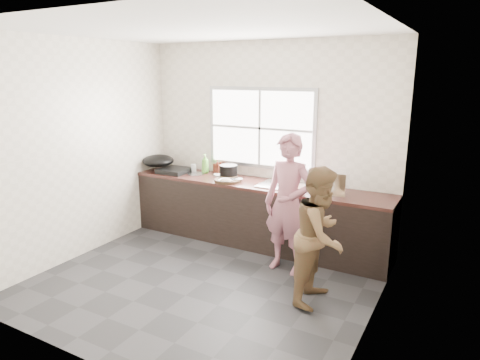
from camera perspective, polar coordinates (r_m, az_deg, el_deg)
The scene contains 30 objects.
floor at distance 4.96m, azimuth -4.79°, elevation -13.40°, with size 3.60×3.20×0.01m, color #2A2A2C.
ceiling at distance 4.42m, azimuth -5.55°, elevation 19.53°, with size 3.60×3.20×0.01m, color silver.
wall_back at distance 5.87m, azimuth 3.69°, elevation 4.95°, with size 3.60×0.01×2.70m, color beige.
wall_left at distance 5.70m, azimuth -20.39°, elevation 3.80°, with size 0.01×3.20×2.70m, color beige.
wall_right at distance 3.81m, azimuth 17.94°, elevation -0.75°, with size 0.01×3.20×2.70m, color silver.
wall_front at distance 3.34m, azimuth -20.77°, elevation -3.06°, with size 3.60×0.01×2.70m, color silver.
cabinet at distance 5.83m, azimuth 2.21°, elevation -4.65°, with size 3.60×0.62×0.82m, color black.
countertop at distance 5.70m, azimuth 2.25°, elevation -0.56°, with size 3.60×0.64×0.04m, color #341A15.
sink at distance 5.55m, azimuth 5.47°, elevation -0.75°, with size 0.55×0.45×0.02m, color silver.
faucet at distance 5.70m, azimuth 6.32°, elevation 1.11°, with size 0.02×0.02×0.30m, color silver.
window_frame at distance 5.87m, azimuth 2.77°, elevation 6.93°, with size 1.60×0.05×1.10m, color #9EA0A5.
window_glazing at distance 5.85m, azimuth 2.66°, elevation 6.91°, with size 1.50×0.01×1.00m, color white.
woman at distance 4.97m, azimuth 6.43°, elevation -3.80°, with size 0.56×0.37×1.53m, color #AA6674.
person_side at distance 4.38m, azimuth 10.68°, elevation -7.27°, with size 0.69×0.53×1.41m, color brown.
cutting_board at distance 5.74m, azimuth -1.63°, elevation -0.04°, with size 0.36×0.36×0.04m, color black.
cleaver at distance 5.71m, azimuth -0.68°, elevation 0.14°, with size 0.21×0.10×0.01m, color #A2A6A9.
bowl_mince at distance 5.68m, azimuth -1.88°, elevation -0.15°, with size 0.19×0.19×0.05m, color white.
bowl_crabs at distance 5.27m, azimuth 7.31°, elevation -1.27°, with size 0.22×0.22×0.07m, color silver.
bowl_held at distance 5.27m, azimuth 6.88°, elevation -1.33°, with size 0.18×0.18×0.06m, color silver.
black_pot at distance 5.95m, azimuth -1.55°, elevation 1.16°, with size 0.25×0.25×0.18m, color black.
plate_food at distance 6.11m, azimuth -2.58°, elevation 0.72°, with size 0.21×0.21×0.02m, color silver.
bottle_green at distance 6.23m, azimuth -4.67°, elevation 2.21°, with size 0.11×0.11×0.28m, color #519932.
bottle_brown_tall at distance 6.20m, azimuth -3.00°, elevation 1.75°, with size 0.09×0.09×0.19m, color #441B11.
bottle_brown_short at distance 6.21m, azimuth -2.59°, elevation 1.59°, with size 0.12×0.12×0.16m, color #411910.
glass_jar at distance 6.35m, azimuth -6.22°, elevation 1.60°, with size 0.08×0.08×0.11m, color silver.
burner at distance 6.34m, azimuth -8.71°, elevation 1.26°, with size 0.41×0.41×0.06m, color black.
wok at distance 6.49m, azimuth -10.85°, elevation 2.54°, with size 0.46×0.46×0.18m, color black.
dish_rack at distance 5.20m, azimuth 12.02°, elevation -0.38°, with size 0.39×0.28×0.30m, color white.
pot_lid_left at distance 6.29m, azimuth -8.50°, elevation 0.93°, with size 0.22×0.22×0.01m, color silver.
pot_lid_right at distance 6.19m, azimuth -5.92°, elevation 0.80°, with size 0.24×0.24×0.01m, color #ABACB2.
Camera 1 is at (2.48, -3.64, 2.28)m, focal length 32.00 mm.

